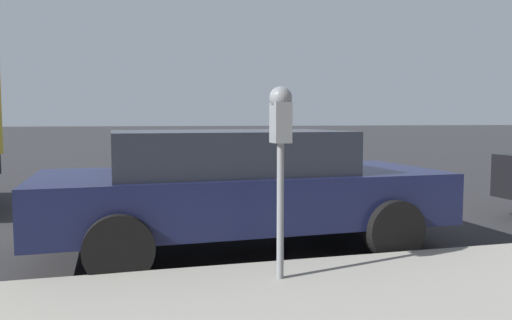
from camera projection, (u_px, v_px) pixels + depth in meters
name	position (u px, v px, depth m)	size (l,w,h in m)	color
ground_plane	(222.00, 227.00, 6.88)	(220.00, 220.00, 0.00)	#2B2B2D
parking_meter	(281.00, 132.00, 4.15)	(0.21, 0.19, 1.62)	gray
car_navy	(239.00, 185.00, 5.73)	(2.18, 4.58, 1.35)	#14193D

